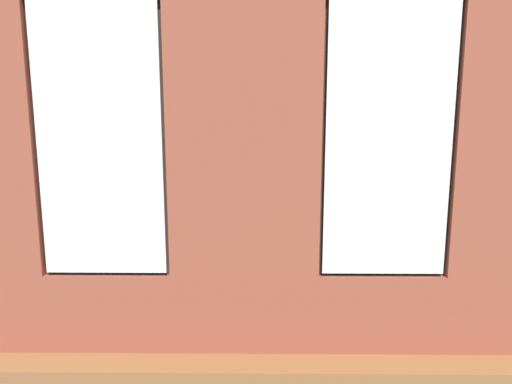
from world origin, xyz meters
name	(u,v)px	position (x,y,z in m)	size (l,w,h in m)	color
ground_plane	(251,261)	(0.00, 0.00, -0.05)	(6.47, 5.69, 0.10)	brown
brick_wall_with_windows	(244,180)	(0.00, 2.46, 1.44)	(5.87, 0.30, 3.00)	brown
white_wall_right	(18,146)	(2.88, 0.20, 1.50)	(0.10, 4.69, 3.00)	silver
couch_by_window	(162,283)	(0.81, 1.81, 0.33)	(1.94, 0.87, 0.80)	black
couch_left	(436,247)	(-2.23, 0.59, 0.33)	(0.94, 2.09, 0.80)	black
coffee_table	(269,226)	(-0.25, -0.24, 0.37)	(1.34, 0.75, 0.43)	olive
cup_ceramic	(296,216)	(-0.62, -0.37, 0.47)	(0.08, 0.08, 0.10)	#33567F
candle_jar	(239,220)	(0.16, -0.12, 0.48)	(0.08, 0.08, 0.11)	#B7333D
remote_silver	(269,221)	(-0.25, -0.24, 0.44)	(0.05, 0.17, 0.02)	#B2B2B7
media_console	(51,243)	(2.58, 0.15, 0.23)	(1.00, 0.42, 0.46)	black
tv_flatscreen	(48,194)	(2.58, 0.14, 0.88)	(1.20, 0.20, 0.84)	black
papasan_chair	(218,201)	(0.55, -1.47, 0.46)	(1.18, 1.18, 0.72)	olive
potted_plant_mid_room_small	(312,214)	(-0.90, -1.00, 0.35)	(0.26, 0.26, 0.54)	brown
potted_plant_between_couches	(311,244)	(-0.61, 1.76, 0.72)	(0.84, 0.84, 1.10)	brown
potted_plant_corner_near_left	(396,187)	(-2.39, -1.85, 0.62)	(0.93, 1.04, 1.23)	gray
potted_plant_foreground_right	(116,182)	(2.28, -1.80, 0.70)	(0.72, 0.78, 1.30)	#9E5638
potted_plant_near_tv	(63,230)	(2.03, 1.08, 0.66)	(0.94, 1.01, 1.28)	brown
potted_plant_by_left_couch	(375,216)	(-1.83, -0.89, 0.36)	(0.32, 0.32, 0.58)	brown
potted_plant_beside_window_right	(37,237)	(1.93, 1.91, 0.82)	(0.76, 0.76, 1.22)	brown
potted_plant_corner_far_left	(504,269)	(-2.39, 1.91, 0.52)	(0.68, 0.69, 1.09)	#47423D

